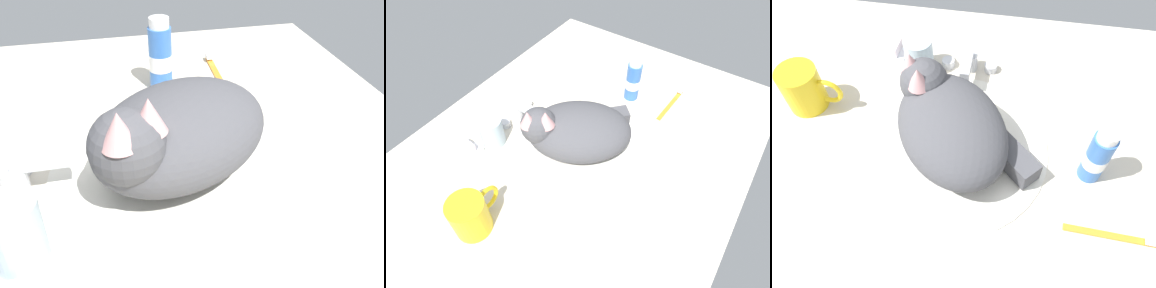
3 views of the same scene
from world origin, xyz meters
TOP-DOWN VIEW (x-y plane):
  - ground_plane at (0.00, 0.00)cm, footprint 110.00×82.50cm
  - sink_basin at (0.00, 0.00)cm, footprint 37.09×37.09cm
  - faucet at (0.00, 20.88)cm, footprint 12.44×9.59cm
  - cat at (-0.55, 1.09)cm, footprint 32.02×32.18cm
  - coffee_mug at (-31.58, 6.56)cm, footprint 12.45×8.09cm
  - rinse_cup at (-11.00, 20.52)cm, footprint 6.29×6.29cm
  - soap_dish at (-19.42, 23.65)cm, footprint 9.00×6.40cm
  - soap_bar at (-19.42, 23.65)cm, footprint 6.45×4.87cm
  - toothpaste_bottle at (26.11, -1.55)cm, footprint 4.30×4.30cm
  - toothbrush at (30.46, -13.37)cm, footprint 15.90×2.06cm

SIDE VIEW (x-z plane):
  - ground_plane at x=0.00cm, z-range -3.00..0.00cm
  - sink_basin at x=0.00cm, z-range 0.00..0.63cm
  - toothbrush at x=30.46cm, z-range -0.29..1.31cm
  - soap_dish at x=-19.42cm, z-range 0.00..1.20cm
  - soap_bar at x=-19.42cm, z-range 1.20..3.49cm
  - faucet at x=0.00cm, z-range -0.45..5.73cm
  - rinse_cup at x=-11.00cm, z-range 0.00..7.92cm
  - coffee_mug at x=-31.58cm, z-range 0.00..9.53cm
  - toothpaste_bottle at x=26.11cm, z-range -0.46..13.12cm
  - cat at x=-0.55cm, z-range -0.64..14.62cm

